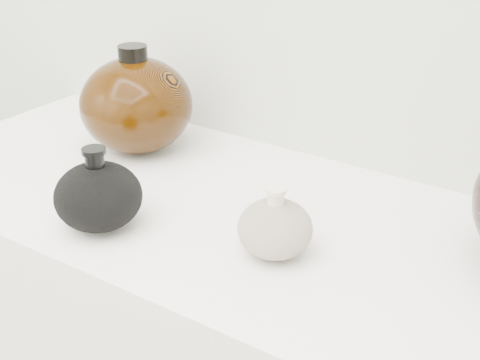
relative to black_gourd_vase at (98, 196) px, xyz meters
The scene contains 3 objects.
black_gourd_vase is the anchor object (origin of this frame).
cream_gourd_vase 0.26m from the black_gourd_vase, 17.29° to the left, with size 0.11×0.11×0.10m.
left_round_pot 0.29m from the black_gourd_vase, 120.52° to the left, with size 0.27×0.27×0.19m.
Camera 1 is at (0.52, 0.21, 1.39)m, focal length 50.00 mm.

